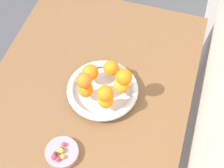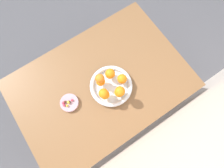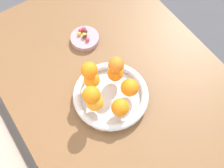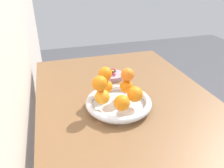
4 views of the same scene
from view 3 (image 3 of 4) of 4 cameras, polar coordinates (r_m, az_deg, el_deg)
ground_plane at (r=1.71m, az=0.63°, el=-11.45°), size 6.00×6.00×0.00m
dining_table at (r=1.11m, az=0.95°, el=-1.70°), size 1.10×0.76×0.74m
fruit_bowl at (r=0.98m, az=-0.24°, el=-2.35°), size 0.26×0.26×0.04m
candy_dish at (r=1.12m, az=-5.72°, el=9.06°), size 0.11×0.11×0.02m
orange_0 at (r=0.92m, az=-3.49°, el=-3.75°), size 0.06×0.06×0.06m
orange_1 at (r=0.91m, az=1.67°, el=-4.78°), size 0.06×0.06×0.06m
orange_2 at (r=0.94m, az=3.81°, el=-0.61°), size 0.06×0.06×0.06m
orange_3 at (r=0.97m, az=0.53°, el=2.35°), size 0.06×0.06×0.06m
orange_4 at (r=0.96m, az=-4.13°, el=0.81°), size 0.06×0.06×0.06m
orange_5 at (r=0.92m, az=0.75°, el=4.09°), size 0.05×0.05×0.05m
orange_6 at (r=0.91m, az=-4.64°, el=2.80°), size 0.06×0.06×0.06m
orange_7 at (r=0.86m, az=-4.21°, el=-2.26°), size 0.06×0.06×0.06m
candy_ball_0 at (r=1.13m, az=-6.39°, el=10.84°), size 0.01×0.01×0.01m
candy_ball_1 at (r=1.10m, az=-4.83°, el=9.06°), size 0.02×0.02×0.02m
candy_ball_2 at (r=1.13m, az=-5.76°, el=11.05°), size 0.02×0.02×0.02m
candy_ball_3 at (r=1.12m, az=-5.41°, el=10.59°), size 0.01×0.01×0.01m
candy_ball_4 at (r=1.11m, az=-5.72°, el=9.69°), size 0.02×0.02×0.02m
candy_ball_5 at (r=1.11m, az=-5.86°, el=9.73°), size 0.02×0.02×0.02m
candy_ball_6 at (r=1.12m, az=-6.67°, el=10.08°), size 0.02×0.02×0.02m
candy_ball_7 at (r=1.11m, az=-5.82°, el=9.73°), size 0.02×0.02×0.02m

